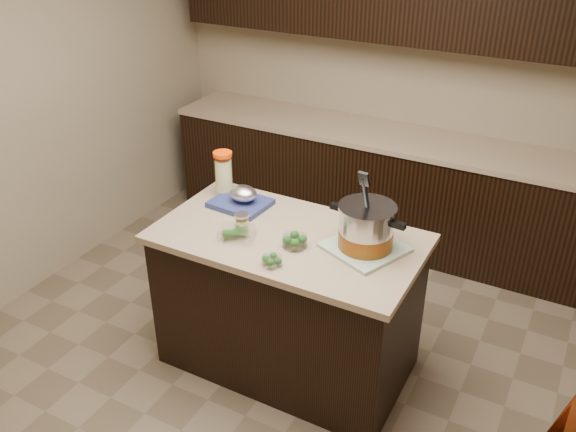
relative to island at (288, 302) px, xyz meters
The scene contains 12 objects.
ground_plane 0.45m from the island, ahead, with size 4.00×4.00×0.00m, color brown.
room_shell 1.26m from the island, ahead, with size 4.04×4.04×2.72m.
back_cabinets 1.81m from the island, 90.00° to the left, with size 3.60×0.63×2.33m.
island is the anchor object (origin of this frame).
dish_towel 0.63m from the island, ahead, with size 0.36×0.36×0.02m, color #629262.
stock_pot 0.71m from the island, ahead, with size 0.42×0.33×0.43m.
lemonade_pitcher 0.85m from the island, 156.71° to the left, with size 0.14×0.14×0.28m.
mason_jar 0.56m from the island, 155.61° to the right, with size 0.09×0.09×0.13m.
broccoli_tub_left 0.49m from the island, 44.76° to the right, with size 0.16×0.16×0.06m.
broccoli_tub_right 0.56m from the island, 77.09° to the right, with size 0.11×0.11×0.05m.
broccoli_tub_rect 0.55m from the island, 144.15° to the right, with size 0.21×0.18×0.07m.
blue_tray 0.66m from the island, 157.18° to the left, with size 0.35×0.28×0.12m.
Camera 1 is at (1.35, -2.51, 2.60)m, focal length 38.00 mm.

